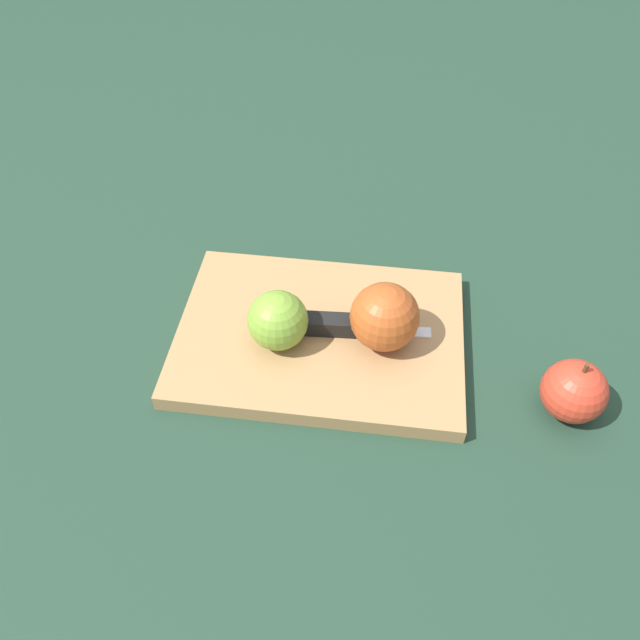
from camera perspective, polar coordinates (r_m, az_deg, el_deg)
name	(u,v)px	position (r m, az deg, el deg)	size (l,w,h in m)	color
ground_plane	(320,342)	(0.82, 0.00, -2.00)	(4.00, 4.00, 0.00)	#1E3828
cutting_board	(320,336)	(0.81, 0.00, -1.49)	(0.39, 0.30, 0.02)	#A37A4C
apple_half_left	(278,320)	(0.76, -3.86, -0.04)	(0.08, 0.08, 0.08)	olive
apple_half_right	(385,317)	(0.76, 5.95, 0.28)	(0.09, 0.09, 0.09)	#AD4C1E
knife	(335,325)	(0.79, 1.39, -0.43)	(0.17, 0.03, 0.02)	silver
apple_slice	(392,316)	(0.82, 6.60, 0.40)	(0.06, 0.06, 0.01)	#EFE5C6
apple_whole	(574,391)	(0.78, 22.19, -6.05)	(0.08, 0.08, 0.09)	red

